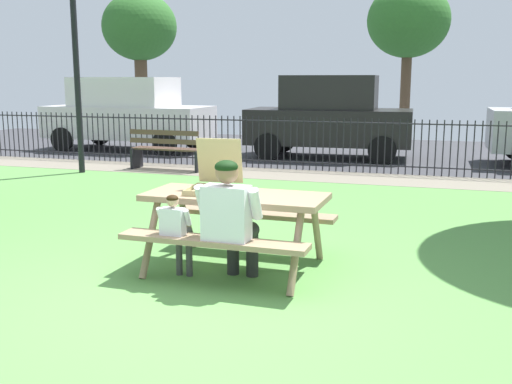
{
  "coord_description": "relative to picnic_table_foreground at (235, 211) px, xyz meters",
  "views": [
    {
      "loc": [
        1.96,
        -4.48,
        1.89
      ],
      "look_at": [
        0.15,
        1.29,
        0.75
      ],
      "focal_mm": 42.03,
      "sensor_mm": 36.0,
      "label": 1
    }
  ],
  "objects": [
    {
      "name": "child_at_table",
      "position": [
        -0.41,
        -0.52,
        -0.09
      ],
      "size": [
        0.33,
        0.32,
        0.84
      ],
      "color": "#414141",
      "rests_on": "ground"
    },
    {
      "name": "pizza_box_open",
      "position": [
        -0.24,
        0.06,
        0.27
      ],
      "size": [
        0.51,
        0.57,
        0.53
      ],
      "color": "tan",
      "rests_on": "picnic_table_foreground"
    },
    {
      "name": "far_tree_left",
      "position": [
        -9.41,
        15.74,
        3.19
      ],
      "size": [
        2.84,
        2.84,
        5.15
      ],
      "color": "brown",
      "rests_on": "ground"
    },
    {
      "name": "ground",
      "position": [
        -0.01,
        0.84,
        -0.61
      ],
      "size": [
        28.0,
        11.76,
        0.02
      ],
      "primitive_type": "cube",
      "color": "#578F45"
    },
    {
      "name": "park_bench_left",
      "position": [
        -3.6,
        5.89,
        -0.18
      ],
      "size": [
        1.62,
        0.54,
        0.85
      ],
      "color": "brown",
      "rests_on": "ground"
    },
    {
      "name": "picnic_table_foreground",
      "position": [
        0.0,
        0.0,
        0.0
      ],
      "size": [
        1.83,
        1.52,
        0.79
      ],
      "color": "#977B5D",
      "rests_on": "ground"
    },
    {
      "name": "adult_at_table",
      "position": [
        0.13,
        -0.5,
        0.06
      ],
      "size": [
        0.61,
        0.6,
        1.19
      ],
      "color": "#252525",
      "rests_on": "ground"
    },
    {
      "name": "lamp_post_walkway",
      "position": [
        -5.13,
        5.05,
        1.98
      ],
      "size": [
        0.28,
        0.28,
        4.25
      ],
      "color": "black",
      "rests_on": "ground"
    },
    {
      "name": "iron_fence_streetside",
      "position": [
        -0.01,
        6.72,
        -0.03
      ],
      "size": [
        19.2,
        0.03,
        1.11
      ],
      "color": "black",
      "rests_on": "ground"
    },
    {
      "name": "street_asphalt",
      "position": [
        -0.01,
        10.39,
        -0.6
      ],
      "size": [
        28.0,
        7.32,
        0.01
      ],
      "primitive_type": "cube",
      "color": "#38383D"
    },
    {
      "name": "cobblestone_walkway",
      "position": [
        -0.01,
        6.02,
        -0.6
      ],
      "size": [
        28.0,
        1.4,
        0.01
      ],
      "primitive_type": "cube",
      "color": "gray"
    },
    {
      "name": "parked_car_left",
      "position": [
        -0.72,
        8.89,
        0.41
      ],
      "size": [
        3.97,
        1.97,
        1.98
      ],
      "color": "black",
      "rests_on": "ground"
    },
    {
      "name": "far_tree_midleft",
      "position": [
        0.61,
        15.74,
        3.18
      ],
      "size": [
        2.73,
        2.73,
        5.05
      ],
      "color": "brown",
      "rests_on": "ground"
    },
    {
      "name": "parked_car_far_left",
      "position": [
        -6.2,
        8.89,
        0.41
      ],
      "size": [
        4.41,
        1.93,
        1.94
      ],
      "color": "silver",
      "rests_on": "ground"
    }
  ]
}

